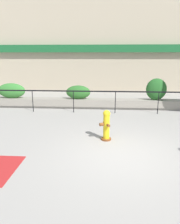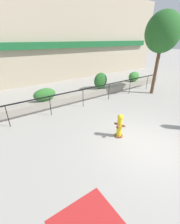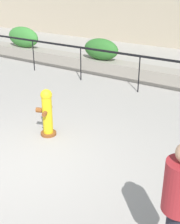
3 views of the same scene
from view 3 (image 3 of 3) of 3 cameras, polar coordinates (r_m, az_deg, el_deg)
The scene contains 7 objects.
ground_plane at distance 6.08m, azimuth -11.92°, elevation -9.74°, with size 120.00×120.00×0.00m, color #9E9991.
planter_wall_low at distance 10.61m, azimuth 11.40°, elevation 6.58°, with size 18.00×0.70×0.50m, color gray.
fence_railing_segment at distance 9.43m, azimuth 9.12°, elevation 9.45°, with size 15.00×0.05×1.15m.
hedge_bush_0 at distance 13.70m, azimuth -12.11°, elevation 13.26°, with size 1.59×0.57×0.85m, color #387F33.
hedge_bush_1 at distance 11.34m, azimuth 2.04°, elevation 11.41°, with size 1.36×0.61×0.76m, color #2D6B28.
fire_hydrant at distance 6.89m, azimuth -7.86°, elevation -0.03°, with size 0.48×0.47×1.08m.
pedestrian at distance 3.76m, azimuth 16.04°, elevation -15.45°, with size 0.46×0.46×1.73m.
Camera 3 is at (3.77, -3.44, 3.31)m, focal length 50.00 mm.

